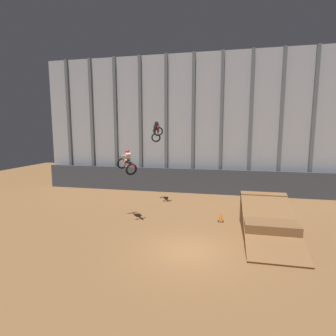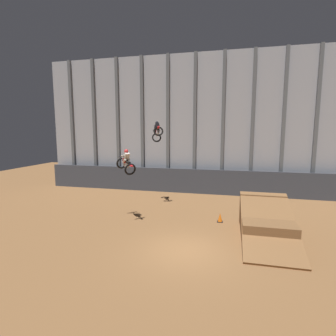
{
  "view_description": "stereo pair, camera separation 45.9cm",
  "coord_description": "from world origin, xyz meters",
  "views": [
    {
      "loc": [
        1.53,
        -11.78,
        5.67
      ],
      "look_at": [
        -2.31,
        6.35,
        3.06
      ],
      "focal_mm": 28.0,
      "sensor_mm": 36.0,
      "label": 1
    },
    {
      "loc": [
        1.98,
        -11.68,
        5.67
      ],
      "look_at": [
        -2.31,
        6.35,
        3.06
      ],
      "focal_mm": 28.0,
      "sensor_mm": 36.0,
      "label": 2
    }
  ],
  "objects": [
    {
      "name": "ground_plane",
      "position": [
        0.0,
        0.0,
        0.0
      ],
      "size": [
        60.0,
        60.0,
        0.0
      ],
      "primitive_type": "plane",
      "color": "brown"
    },
    {
      "name": "arena_back_wall",
      "position": [
        0.0,
        12.73,
        6.33
      ],
      "size": [
        32.0,
        0.4,
        12.66
      ],
      "color": "#A3A8B2",
      "rests_on": "ground_plane"
    },
    {
      "name": "lower_barrier",
      "position": [
        0.0,
        11.79,
        1.13
      ],
      "size": [
        31.36,
        0.2,
        2.25
      ],
      "color": "#383D47",
      "rests_on": "ground_plane"
    },
    {
      "name": "dirt_ramp",
      "position": [
        4.02,
        3.11,
        0.68
      ],
      "size": [
        2.69,
        5.67,
        2.04
      ],
      "color": "brown",
      "rests_on": "ground_plane"
    },
    {
      "name": "rider_bike_left_air",
      "position": [
        -4.27,
        3.36,
        3.74
      ],
      "size": [
        1.64,
        1.66,
        1.56
      ],
      "rotation": [
        0.16,
        0.0,
        0.77
      ],
      "color": "black"
    },
    {
      "name": "rider_bike_right_air",
      "position": [
        -3.43,
        7.55,
        5.64
      ],
      "size": [
        1.3,
        1.82,
        1.65
      ],
      "rotation": [
        -0.36,
        0.0,
        0.38
      ],
      "color": "black"
    },
    {
      "name": "traffic_cone_near_ramp",
      "position": [
        1.49,
        4.51,
        0.28
      ],
      "size": [
        0.36,
        0.36,
        0.58
      ],
      "color": "black",
      "rests_on": "ground_plane"
    }
  ]
}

